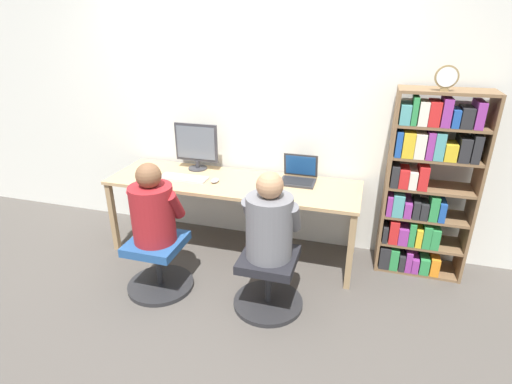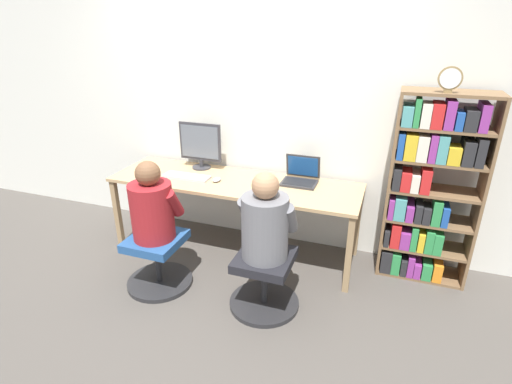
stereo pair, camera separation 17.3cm
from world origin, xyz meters
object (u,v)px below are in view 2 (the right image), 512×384
object	(u,v)px
laptop	(300,177)
keyboard	(187,176)
office_chair_left	(158,260)
office_chair_right	(264,280)
desktop_monitor	(200,145)
desk_clock	(450,79)
person_at_laptop	(265,222)
person_at_monitor	(152,206)
bookshelf	(427,192)

from	to	relation	value
laptop	keyboard	world-z (taller)	laptop
keyboard	office_chair_left	xyz separation A→B (m)	(0.04, -0.65, -0.50)
office_chair_right	keyboard	bearing A→B (deg)	147.42
desktop_monitor	desk_clock	size ratio (longest dim) A/B	2.44
keyboard	person_at_laptop	size ratio (longest dim) A/B	0.66
person_at_monitor	bookshelf	size ratio (longest dim) A/B	0.41
keyboard	office_chair_left	world-z (taller)	keyboard
keyboard	person_at_laptop	world-z (taller)	person_at_laptop
bookshelf	person_at_monitor	bearing A→B (deg)	-156.77
person_at_laptop	desk_clock	distance (m)	1.65
office_chair_left	bookshelf	world-z (taller)	bookshelf
laptop	person_at_monitor	xyz separation A→B (m)	(-0.98, -0.88, -0.05)
bookshelf	desk_clock	size ratio (longest dim) A/B	8.62
keyboard	office_chair_left	distance (m)	0.82
keyboard	person_at_laptop	bearing A→B (deg)	-32.37
office_chair_left	desk_clock	distance (m)	2.63
desk_clock	person_at_laptop	bearing A→B (deg)	-145.52
laptop	keyboard	bearing A→B (deg)	-166.93
keyboard	desk_clock	world-z (taller)	desk_clock
desktop_monitor	bookshelf	bearing A→B (deg)	-1.76
desktop_monitor	desk_clock	bearing A→B (deg)	-3.80
laptop	bookshelf	world-z (taller)	bookshelf
office_chair_right	bookshelf	bearing A→B (deg)	37.40
person_at_laptop	office_chair_right	bearing A→B (deg)	-90.00
person_at_laptop	desk_clock	world-z (taller)	desk_clock
office_chair_left	office_chair_right	size ratio (longest dim) A/B	1.00
desktop_monitor	office_chair_left	world-z (taller)	desktop_monitor
desktop_monitor	office_chair_left	xyz separation A→B (m)	(0.04, -0.94, -0.72)
office_chair_left	desk_clock	xyz separation A→B (m)	(2.04, 0.80, 1.46)
laptop	keyboard	xyz separation A→B (m)	(-1.02, -0.24, -0.04)
office_chair_left	person_at_laptop	world-z (taller)	person_at_laptop
laptop	person_at_laptop	xyz separation A→B (m)	(-0.05, -0.85, -0.04)
person_at_monitor	bookshelf	world-z (taller)	bookshelf
office_chair_right	desk_clock	distance (m)	1.99
desktop_monitor	person_at_laptop	world-z (taller)	desktop_monitor
desktop_monitor	person_at_monitor	world-z (taller)	desktop_monitor
person_at_monitor	desk_clock	distance (m)	2.39
desk_clock	office_chair_right	bearing A→B (deg)	-145.35
person_at_monitor	bookshelf	distance (m)	2.21
person_at_laptop	bookshelf	size ratio (longest dim) A/B	0.42
keyboard	desktop_monitor	bearing A→B (deg)	88.24
office_chair_left	person_at_monitor	bearing A→B (deg)	90.00
desktop_monitor	laptop	xyz separation A→B (m)	(1.01, -0.05, -0.18)
desk_clock	desktop_monitor	bearing A→B (deg)	176.20
laptop	person_at_monitor	bearing A→B (deg)	-137.82
person_at_monitor	bookshelf	xyz separation A→B (m)	(2.03, 0.87, 0.06)
laptop	person_at_laptop	world-z (taller)	person_at_laptop
desk_clock	person_at_monitor	bearing A→B (deg)	-158.65
person_at_monitor	person_at_laptop	world-z (taller)	person_at_laptop
office_chair_left	person_at_laptop	size ratio (longest dim) A/B	0.82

